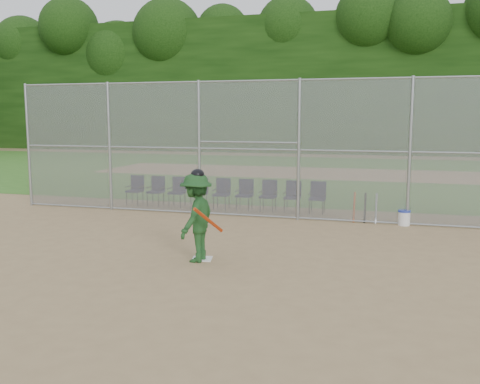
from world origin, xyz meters
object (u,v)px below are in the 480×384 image
(home_plate, at_px, (202,259))
(batter_at_plate, at_px, (196,217))
(water_cooler, at_px, (404,218))
(chair_0, at_px, (135,190))

(home_plate, distance_m, batter_at_plate, 0.92)
(water_cooler, bearing_deg, chair_0, 172.32)
(home_plate, height_order, chair_0, chair_0)
(chair_0, bearing_deg, batter_at_plate, -53.29)
(chair_0, bearing_deg, home_plate, -52.28)
(batter_at_plate, distance_m, water_cooler, 6.50)
(home_plate, height_order, batter_at_plate, batter_at_plate)
(batter_at_plate, bearing_deg, chair_0, 126.71)
(batter_at_plate, xyz_separation_m, chair_0, (-4.59, 6.15, -0.44))
(water_cooler, xyz_separation_m, chair_0, (-8.71, 1.17, 0.27))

